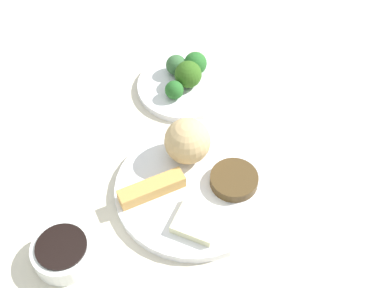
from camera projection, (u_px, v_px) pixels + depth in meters
The scene contains 13 objects.
tabletop at pixel (203, 196), 0.89m from camera, with size 2.20×2.20×0.02m, color beige.
main_plate at pixel (193, 190), 0.87m from camera, with size 0.27×0.27×0.02m, color white.
rice_scoop at pixel (187, 141), 0.88m from camera, with size 0.08×0.08×0.08m, color tan.
spring_roll at pixel (152, 189), 0.85m from camera, with size 0.12×0.03×0.02m, color tan.
crab_rangoon_wonton at pixel (200, 221), 0.82m from camera, with size 0.07×0.07×0.02m, color beige.
stir_fry_heap at pixel (234, 180), 0.87m from camera, with size 0.08×0.08×0.02m, color #4B371B.
broccoli_plate at pixel (184, 86), 1.04m from camera, with size 0.19×0.19×0.01m, color white.
broccoli_floret_0 at pixel (188, 74), 1.01m from camera, with size 0.05×0.05×0.05m, color #315E1A.
broccoli_floret_1 at pixel (176, 65), 1.04m from camera, with size 0.04×0.04×0.04m, color #376336.
broccoli_floret_2 at pixel (195, 63), 1.04m from camera, with size 0.05×0.05×0.05m, color #276526.
broccoli_floret_3 at pixel (174, 90), 1.00m from camera, with size 0.04×0.04×0.04m, color #256124.
soy_sauce_bowl at pixel (64, 253), 0.79m from camera, with size 0.10×0.10×0.04m, color white.
soy_sauce_bowl_liquid at pixel (61, 246), 0.77m from camera, with size 0.08×0.08×0.00m, color black.
Camera 1 is at (0.05, -0.49, 0.75)m, focal length 47.31 mm.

